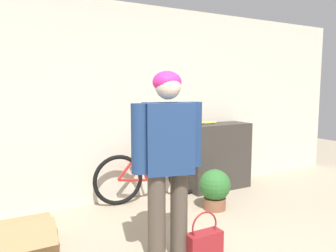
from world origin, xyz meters
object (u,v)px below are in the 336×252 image
(cardboard_box, at_px, (25,237))
(handbag, at_px, (204,243))
(person, at_px, (168,152))
(potted_plant, at_px, (215,188))
(bicycle, at_px, (155,174))
(banana, at_px, (207,123))

(cardboard_box, bearing_deg, handbag, -34.08)
(person, distance_m, potted_plant, 1.52)
(person, height_order, potted_plant, person)
(bicycle, relative_size, cardboard_box, 3.00)
(handbag, bearing_deg, potted_plant, 48.39)
(banana, distance_m, potted_plant, 1.09)
(banana, relative_size, potted_plant, 0.62)
(banana, relative_size, handbag, 0.74)
(banana, distance_m, handbag, 2.16)
(person, height_order, banana, person)
(bicycle, relative_size, banana, 5.41)
(banana, bearing_deg, handbag, -126.29)
(bicycle, height_order, handbag, bicycle)
(bicycle, bearing_deg, banana, 6.55)
(person, relative_size, banana, 5.29)
(banana, bearing_deg, person, -134.87)
(banana, height_order, cardboard_box, banana)
(person, height_order, cardboard_box, person)
(banana, bearing_deg, bicycle, -178.11)
(banana, relative_size, cardboard_box, 0.55)
(potted_plant, bearing_deg, handbag, -131.61)
(bicycle, relative_size, handbag, 4.02)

